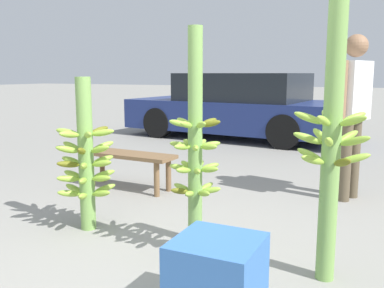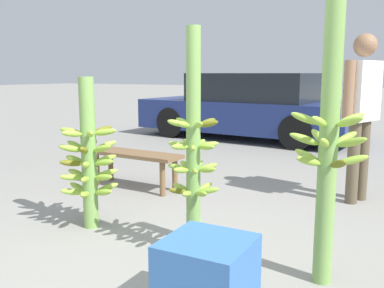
# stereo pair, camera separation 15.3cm
# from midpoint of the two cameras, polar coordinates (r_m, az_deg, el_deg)

# --- Properties ---
(ground_plane) EXTENTS (80.00, 80.00, 0.00)m
(ground_plane) POSITION_cam_midpoint_polar(r_m,az_deg,el_deg) (2.88, -3.55, -17.05)
(ground_plane) COLOR gray
(banana_stalk_left) EXTENTS (0.50, 0.50, 1.26)m
(banana_stalk_left) POSITION_cam_midpoint_polar(r_m,az_deg,el_deg) (3.61, -12.41, -1.70)
(banana_stalk_left) COLOR #7AA851
(banana_stalk_left) RESTS_ON ground_plane
(banana_stalk_center) EXTENTS (0.37, 0.37, 1.59)m
(banana_stalk_center) POSITION_cam_midpoint_polar(r_m,az_deg,el_deg) (2.93, 1.68, -0.59)
(banana_stalk_center) COLOR #7AA851
(banana_stalk_center) RESTS_ON ground_plane
(banana_stalk_right) EXTENTS (0.47, 0.47, 1.70)m
(banana_stalk_right) POSITION_cam_midpoint_polar(r_m,az_deg,el_deg) (2.68, 19.30, -0.18)
(banana_stalk_right) COLOR #7AA851
(banana_stalk_right) RESTS_ON ground_plane
(vendor_person) EXTENTS (0.33, 0.63, 1.66)m
(vendor_person) POSITION_cam_midpoint_polar(r_m,az_deg,el_deg) (4.55, 22.58, 5.01)
(vendor_person) COLOR brown
(vendor_person) RESTS_ON ground_plane
(market_bench) EXTENTS (1.14, 0.38, 0.41)m
(market_bench) POSITION_cam_midpoint_polar(r_m,az_deg,el_deg) (4.84, -6.77, -1.96)
(market_bench) COLOR brown
(market_bench) RESTS_ON ground_plane
(parked_car) EXTENTS (4.39, 2.21, 1.29)m
(parked_car) POSITION_cam_midpoint_polar(r_m,az_deg,el_deg) (8.65, 8.37, 4.91)
(parked_car) COLOR navy
(parked_car) RESTS_ON ground_plane
(produce_crate) EXTENTS (0.44, 0.44, 0.44)m
(produce_crate) POSITION_cam_midpoint_polar(r_m,az_deg,el_deg) (2.34, 4.00, -17.63)
(produce_crate) COLOR #386BB2
(produce_crate) RESTS_ON ground_plane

